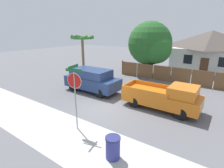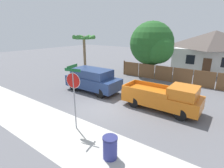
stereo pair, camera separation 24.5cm
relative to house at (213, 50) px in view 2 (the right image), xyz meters
The scene contains 10 objects.
ground_plane 18.42m from the house, 102.61° to the right, with size 80.00×80.00×0.00m, color slate.
sidewalk_strip 21.91m from the house, 100.54° to the right, with size 36.00×3.20×0.01m.
wooden_fence 9.05m from the house, 98.33° to the right, with size 13.65×0.12×1.66m.
house is the anchor object (origin of this frame).
oak_tree 9.11m from the house, 124.45° to the right, with size 5.14×4.90×6.13m.
palm_tree 16.63m from the house, 130.52° to the right, with size 2.32×2.51×4.64m.
red_suv 17.14m from the house, 113.97° to the right, with size 4.85×2.07×1.96m.
orange_pickup 15.70m from the house, 92.22° to the right, with size 5.04×1.98×1.82m.
stop_sign 20.96m from the house, 99.84° to the right, with size 0.91×0.82×3.49m.
trash_bin 21.54m from the house, 91.89° to the right, with size 0.63×0.63×0.98m.
Camera 2 is at (6.92, -8.49, 5.10)m, focal length 28.00 mm.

